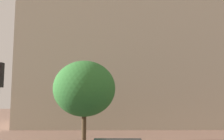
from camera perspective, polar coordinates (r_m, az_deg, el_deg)
The scene contains 2 objects.
landmark_building at distance 33.12m, azimuth 4.21°, elevation 4.41°, with size 28.07×11.82×30.95m.
tree_curb_far at distance 18.47m, azimuth -6.62°, elevation -4.45°, with size 4.77×4.77×6.45m.
Camera 1 is at (-0.01, -5.43, 3.64)m, focal length 38.10 mm.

